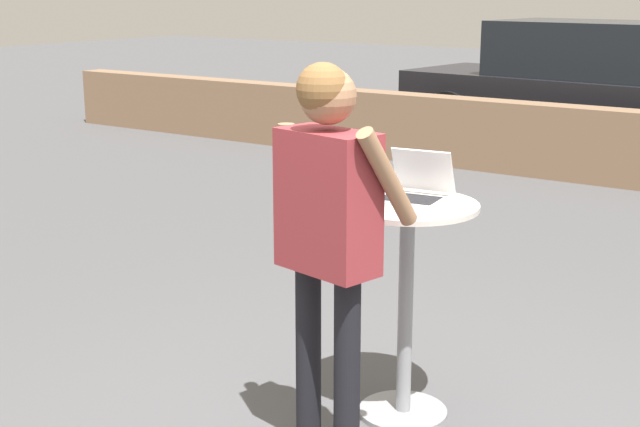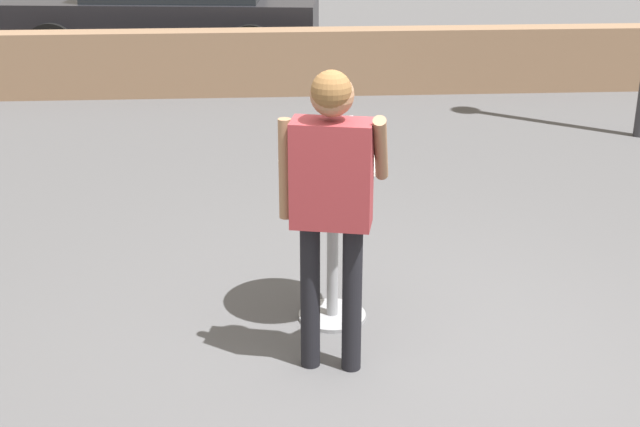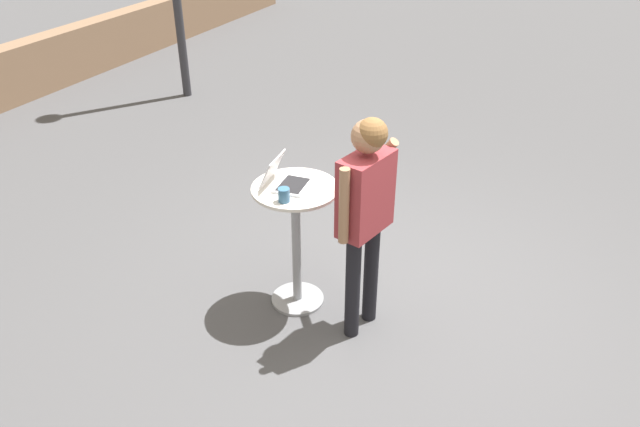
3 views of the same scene
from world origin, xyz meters
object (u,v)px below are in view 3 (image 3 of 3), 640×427
at_px(laptop, 285,179).
at_px(standing_person, 365,202).
at_px(coffee_mug, 284,195).
at_px(cafe_table, 296,230).

relative_size(laptop, standing_person, 0.21).
relative_size(coffee_mug, standing_person, 0.07).
height_order(coffee_mug, standing_person, standing_person).
distance_m(laptop, coffee_mug, 0.23).
bearing_deg(cafe_table, coffee_mug, -171.85).
bearing_deg(laptop, standing_person, -93.98).
distance_m(coffee_mug, standing_person, 0.57).
distance_m(cafe_table, standing_person, 0.72).
xyz_separation_m(laptop, coffee_mug, (-0.21, -0.11, 0.00)).
bearing_deg(standing_person, cafe_table, 84.79).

